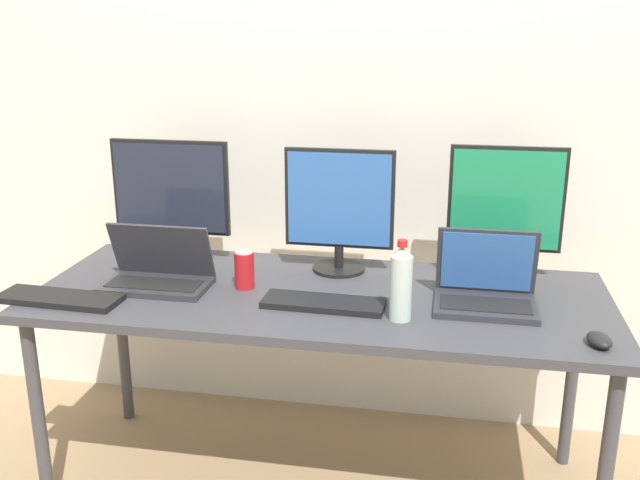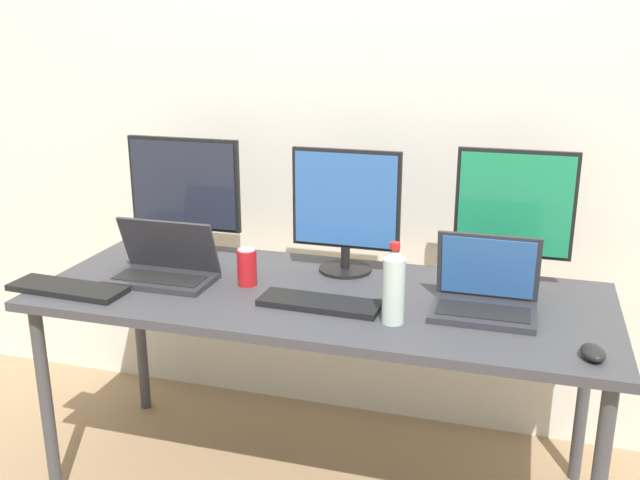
# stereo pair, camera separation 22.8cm
# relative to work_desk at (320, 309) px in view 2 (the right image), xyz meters

# --- Properties ---
(wall_back) EXTENTS (7.00, 0.08, 2.60)m
(wall_back) POSITION_rel_work_desk_xyz_m (0.00, 0.59, 0.62)
(wall_back) COLOR silver
(wall_back) RESTS_ON ground
(work_desk) EXTENTS (1.87, 0.74, 0.74)m
(work_desk) POSITION_rel_work_desk_xyz_m (0.00, 0.00, 0.00)
(work_desk) COLOR #424247
(work_desk) RESTS_ON ground
(monitor_left) EXTENTS (0.44, 0.19, 0.44)m
(monitor_left) POSITION_rel_work_desk_xyz_m (-0.60, 0.24, 0.30)
(monitor_left) COLOR black
(monitor_left) RESTS_ON work_desk
(monitor_center) EXTENTS (0.38, 0.19, 0.44)m
(monitor_center) POSITION_rel_work_desk_xyz_m (0.03, 0.23, 0.29)
(monitor_center) COLOR black
(monitor_center) RESTS_ON work_desk
(monitor_right) EXTENTS (0.38, 0.20, 0.46)m
(monitor_right) POSITION_rel_work_desk_xyz_m (0.59, 0.26, 0.30)
(monitor_right) COLOR black
(monitor_right) RESTS_ON work_desk
(laptop_silver) EXTENTS (0.35, 0.21, 0.21)m
(laptop_silver) POSITION_rel_work_desk_xyz_m (-0.54, -0.04, 0.11)
(laptop_silver) COLOR #2D2D33
(laptop_silver) RESTS_ON work_desk
(laptop_secondary) EXTENTS (0.31, 0.22, 0.24)m
(laptop_secondary) POSITION_rel_work_desk_xyz_m (0.53, -0.01, 0.11)
(laptop_secondary) COLOR #2D2D33
(laptop_secondary) RESTS_ON work_desk
(keyboard_main) EXTENTS (0.38, 0.14, 0.02)m
(keyboard_main) POSITION_rel_work_desk_xyz_m (0.03, -0.11, 0.07)
(keyboard_main) COLOR black
(keyboard_main) RESTS_ON work_desk
(keyboard_aux) EXTENTS (0.40, 0.15, 0.02)m
(keyboard_aux) POSITION_rel_work_desk_xyz_m (-0.80, -0.23, 0.07)
(keyboard_aux) COLOR black
(keyboard_aux) RESTS_ON work_desk
(mouse_by_keyboard) EXTENTS (0.08, 0.11, 0.04)m
(mouse_by_keyboard) POSITION_rel_work_desk_xyz_m (0.82, -0.25, 0.08)
(mouse_by_keyboard) COLOR black
(mouse_by_keyboard) RESTS_ON work_desk
(water_bottle) EXTENTS (0.07, 0.07, 0.25)m
(water_bottle) POSITION_rel_work_desk_xyz_m (0.27, -0.17, 0.17)
(water_bottle) COLOR silver
(water_bottle) RESTS_ON work_desk
(soda_can_near_keyboard) EXTENTS (0.07, 0.07, 0.13)m
(soda_can_near_keyboard) POSITION_rel_work_desk_xyz_m (-0.26, 0.00, 0.12)
(soda_can_near_keyboard) COLOR red
(soda_can_near_keyboard) RESTS_ON work_desk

